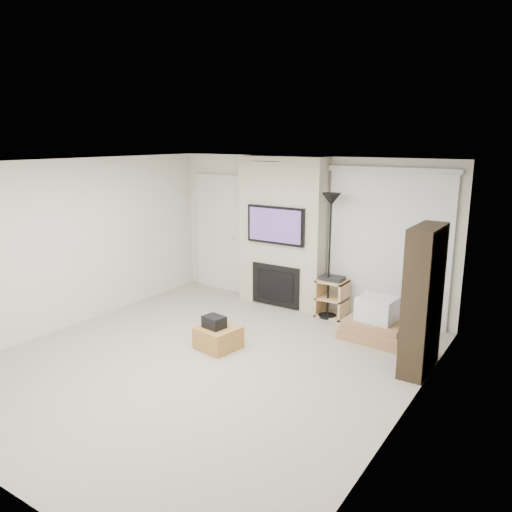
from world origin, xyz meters
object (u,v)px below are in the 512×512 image
Objects in this scene: ottoman at (218,338)px; floor_lamp at (331,221)px; box_stack at (376,323)px; av_stand at (332,295)px; bookshelf at (423,300)px.

floor_lamp is (0.72, 1.92, 1.40)m from ottoman.
box_stack is at bearing -24.31° from floor_lamp.
av_stand is 0.37× the size of bookshelf.
bookshelf is (1.73, -1.09, -0.65)m from floor_lamp.
floor_lamp reaches higher than box_stack.
floor_lamp reaches higher than av_stand.
box_stack is (0.92, -0.50, -0.11)m from av_stand.
floor_lamp is 2.15m from bookshelf.
floor_lamp is 2.99× the size of av_stand.
bookshelf is at bearing 18.72° from ottoman.
bookshelf reaches higher than ottoman.
ottoman is 2.49m from floor_lamp.
floor_lamp is at bearing -118.89° from av_stand.
ottoman is at bearing -110.81° from av_stand.
bookshelf reaches higher than av_stand.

